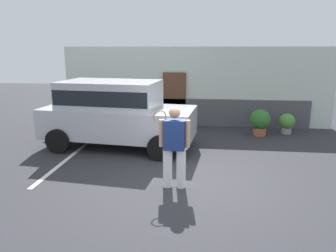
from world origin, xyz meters
TOP-DOWN VIEW (x-y plane):
  - ground_plane at (0.00, 0.00)m, footprint 40.00×40.00m
  - parking_stripe_0 at (-3.38, 1.50)m, footprint 0.12×4.40m
  - house_frontage at (-0.01, 5.86)m, footprint 10.47×0.40m
  - parked_suv at (-2.33, 2.61)m, footprint 4.77×2.54m
  - tennis_player_man at (-0.24, -0.20)m, footprint 0.80×0.28m
  - potted_plant_by_porch at (2.35, 4.48)m, footprint 0.71×0.71m
  - potted_plant_secondary at (3.35, 4.84)m, footprint 0.56×0.56m

SIDE VIEW (x-z plane):
  - ground_plane at x=0.00m, z-range 0.00..0.00m
  - parking_stripe_0 at x=-3.38m, z-range 0.00..0.01m
  - potted_plant_secondary at x=3.35m, z-range 0.04..0.77m
  - potted_plant_by_porch at x=2.35m, z-range 0.05..0.99m
  - tennis_player_man at x=-0.24m, z-range 0.04..1.85m
  - parked_suv at x=-2.33m, z-range 0.12..2.17m
  - house_frontage at x=-0.01m, z-range -0.09..2.98m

